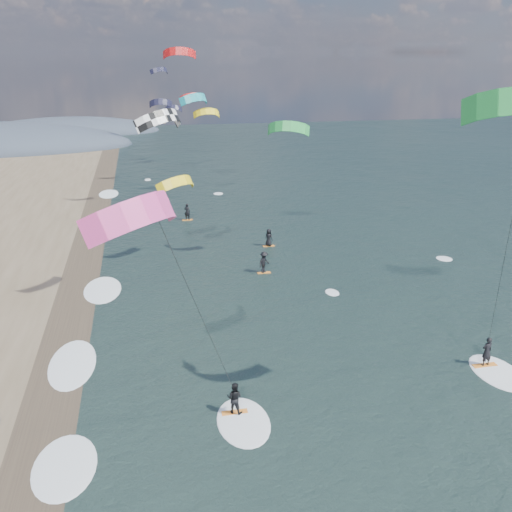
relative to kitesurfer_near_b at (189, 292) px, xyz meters
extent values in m
cube|color=#382D23|center=(-6.83, 5.86, -8.62)|extent=(3.00, 240.00, 0.00)
ellipsoid|color=#3D4756|center=(-16.83, 115.86, -8.63)|extent=(40.00, 18.00, 7.00)
cube|color=orange|center=(17.27, 5.92, -8.60)|extent=(1.45, 0.43, 0.06)
imported|color=black|center=(17.27, 5.92, -7.68)|extent=(0.70, 0.51, 1.78)
ellipsoid|color=white|center=(17.57, 5.12, -8.63)|extent=(2.60, 4.20, 0.12)
cylinder|color=black|center=(15.27, 2.92, -0.29)|extent=(0.02, 0.02, 15.82)
cube|color=orange|center=(2.35, 4.27, -8.60)|extent=(1.31, 0.40, 0.06)
imported|color=black|center=(2.35, 4.27, -7.73)|extent=(1.01, 0.94, 1.67)
ellipsoid|color=white|center=(2.65, 3.47, -8.63)|extent=(2.60, 4.20, 0.12)
cylinder|color=black|center=(0.60, 1.27, -1.78)|extent=(0.02, 0.02, 13.09)
cube|color=orange|center=(7.86, 22.84, -8.60)|extent=(1.10, 0.35, 0.05)
imported|color=black|center=(7.86, 22.84, -7.68)|extent=(1.32, 1.25, 1.80)
cube|color=orange|center=(9.74, 29.46, -8.60)|extent=(1.10, 0.35, 0.05)
imported|color=black|center=(9.74, 29.46, -7.77)|extent=(0.92, 0.93, 1.63)
cube|color=orange|center=(3.06, 39.77, -8.60)|extent=(1.10, 0.35, 0.05)
imported|color=black|center=(3.06, 39.77, -7.68)|extent=(0.77, 0.65, 1.80)
ellipsoid|color=white|center=(-5.63, 1.86, -8.63)|extent=(2.40, 5.40, 0.11)
ellipsoid|color=white|center=(-5.63, 10.86, -8.63)|extent=(2.40, 5.40, 0.11)
ellipsoid|color=white|center=(-5.63, 21.86, -8.63)|extent=(2.40, 5.40, 0.11)
ellipsoid|color=white|center=(-5.63, 35.86, -8.63)|extent=(2.40, 5.40, 0.11)
ellipsoid|color=white|center=(-5.63, 53.86, -8.63)|extent=(2.40, 5.40, 0.11)
camera|label=1|loc=(-1.41, -19.73, 8.45)|focal=40.00mm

